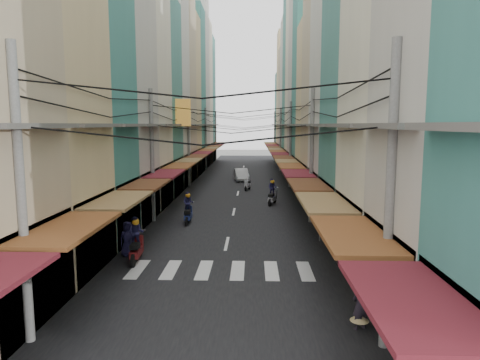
% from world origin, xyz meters
% --- Properties ---
extents(ground, '(160.00, 160.00, 0.00)m').
position_xyz_m(ground, '(0.00, 0.00, 0.00)').
color(ground, slate).
rests_on(ground, ground).
extents(road, '(10.00, 80.00, 0.02)m').
position_xyz_m(road, '(0.00, 20.00, 0.01)').
color(road, black).
rests_on(road, ground).
extents(sidewalk_left, '(3.00, 80.00, 0.06)m').
position_xyz_m(sidewalk_left, '(-6.50, 20.00, 0.03)').
color(sidewalk_left, gray).
rests_on(sidewalk_left, ground).
extents(sidewalk_right, '(3.00, 80.00, 0.06)m').
position_xyz_m(sidewalk_right, '(6.50, 20.00, 0.03)').
color(sidewalk_right, gray).
rests_on(sidewalk_right, ground).
extents(crosswalk, '(7.55, 2.40, 0.01)m').
position_xyz_m(crosswalk, '(-0.00, -6.00, 0.03)').
color(crosswalk, silver).
rests_on(crosswalk, ground).
extents(building_row_left, '(7.80, 67.67, 23.70)m').
position_xyz_m(building_row_left, '(-7.92, 16.56, 9.78)').
color(building_row_left, beige).
rests_on(building_row_left, ground).
extents(building_row_right, '(7.80, 68.98, 22.59)m').
position_xyz_m(building_row_right, '(7.92, 16.45, 9.41)').
color(building_row_right, '#3A8077').
rests_on(building_row_right, ground).
extents(utility_poles, '(10.20, 66.13, 8.20)m').
position_xyz_m(utility_poles, '(0.00, 15.01, 6.59)').
color(utility_poles, gray).
rests_on(utility_poles, ground).
extents(white_car, '(4.77, 2.38, 1.61)m').
position_xyz_m(white_car, '(0.06, 22.70, 0.00)').
color(white_car, silver).
rests_on(white_car, ground).
extents(bicycle, '(1.58, 0.77, 1.04)m').
position_xyz_m(bicycle, '(7.50, 1.13, 0.00)').
color(bicycle, black).
rests_on(bicycle, ground).
extents(moving_scooters, '(7.17, 22.85, 2.02)m').
position_xyz_m(moving_scooters, '(-1.04, 3.35, 0.59)').
color(moving_scooters, black).
rests_on(moving_scooters, ground).
extents(parked_scooters, '(12.56, 14.00, 1.00)m').
position_xyz_m(parked_scooters, '(4.55, -5.02, 0.46)').
color(parked_scooters, black).
rests_on(parked_scooters, ground).
extents(pedestrians, '(12.32, 26.85, 2.16)m').
position_xyz_m(pedestrians, '(-4.69, 4.27, 1.02)').
color(pedestrians, '#261F29').
rests_on(pedestrians, ground).
extents(market_umbrella, '(2.28, 2.28, 2.41)m').
position_xyz_m(market_umbrella, '(5.52, -3.16, 2.12)').
color(market_umbrella, '#B2B2B7').
rests_on(market_umbrella, ground).
extents(traffic_sign, '(0.10, 0.65, 2.95)m').
position_xyz_m(traffic_sign, '(4.78, -1.37, 2.15)').
color(traffic_sign, gray).
rests_on(traffic_sign, ground).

